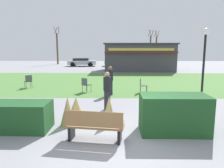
# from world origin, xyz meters

# --- Properties ---
(ground_plane) EXTENTS (80.00, 80.00, 0.00)m
(ground_plane) POSITION_xyz_m (0.00, 0.00, 0.00)
(ground_plane) COLOR gray
(lawn_patch) EXTENTS (36.00, 12.00, 0.01)m
(lawn_patch) POSITION_xyz_m (0.00, 11.67, 0.00)
(lawn_patch) COLOR #4C7A38
(lawn_patch) RESTS_ON ground_plane
(park_bench) EXTENTS (1.76, 0.75, 0.95)m
(park_bench) POSITION_xyz_m (-0.72, 0.11, 0.48)
(park_bench) COLOR olive
(park_bench) RESTS_ON ground_plane
(hedge_left) EXTENTS (2.45, 1.10, 0.94)m
(hedge_left) POSITION_xyz_m (-3.53, 0.97, 0.47)
(hedge_left) COLOR #1E4C23
(hedge_left) RESTS_ON ground_plane
(hedge_right) EXTENTS (2.14, 1.10, 1.24)m
(hedge_right) POSITION_xyz_m (1.77, 0.84, 0.62)
(hedge_right) COLOR #1E4C23
(hedge_right) RESTS_ON ground_plane
(ornamental_grass_behind_left) EXTENTS (0.52, 0.52, 0.94)m
(ornamental_grass_behind_left) POSITION_xyz_m (1.09, 2.03, 0.47)
(ornamental_grass_behind_left) COLOR tan
(ornamental_grass_behind_left) RESTS_ON ground_plane
(ornamental_grass_behind_right) EXTENTS (0.75, 0.75, 0.90)m
(ornamental_grass_behind_right) POSITION_xyz_m (-1.59, 1.95, 0.45)
(ornamental_grass_behind_right) COLOR tan
(ornamental_grass_behind_right) RESTS_ON ground_plane
(ornamental_grass_behind_center) EXTENTS (0.53, 0.53, 1.04)m
(ornamental_grass_behind_center) POSITION_xyz_m (-0.34, 1.52, 0.52)
(ornamental_grass_behind_center) COLOR tan
(ornamental_grass_behind_center) RESTS_ON ground_plane
(ornamental_grass_behind_far) EXTENTS (0.55, 0.55, 1.04)m
(ornamental_grass_behind_far) POSITION_xyz_m (-1.79, 1.43, 0.52)
(ornamental_grass_behind_far) COLOR tan
(ornamental_grass_behind_far) RESTS_ON ground_plane
(lamppost_mid) EXTENTS (0.36, 0.36, 3.77)m
(lamppost_mid) POSITION_xyz_m (4.71, 6.07, 2.39)
(lamppost_mid) COLOR black
(lamppost_mid) RESTS_ON ground_plane
(trash_bin) EXTENTS (0.52, 0.52, 0.89)m
(trash_bin) POSITION_xyz_m (-3.11, 0.85, 0.45)
(trash_bin) COLOR #2D4233
(trash_bin) RESTS_ON ground_plane
(food_kiosk) EXTENTS (8.35, 4.91, 3.28)m
(food_kiosk) POSITION_xyz_m (2.67, 20.51, 1.65)
(food_kiosk) COLOR #47424C
(food_kiosk) RESTS_ON ground_plane
(cafe_chair_west) EXTENTS (0.61, 0.61, 0.89)m
(cafe_chair_west) POSITION_xyz_m (-1.98, 7.27, 0.53)
(cafe_chair_west) COLOR #4C5156
(cafe_chair_west) RESTS_ON ground_plane
(cafe_chair_east) EXTENTS (0.47, 0.47, 0.89)m
(cafe_chair_east) POSITION_xyz_m (1.51, 7.21, 0.53)
(cafe_chair_east) COLOR #4C5156
(cafe_chair_east) RESTS_ON ground_plane
(cafe_chair_center) EXTENTS (0.62, 0.62, 0.89)m
(cafe_chair_center) POSITION_xyz_m (-6.10, 8.65, 0.53)
(cafe_chair_center) COLOR #4C5156
(cafe_chair_center) RESTS_ON ground_plane
(person_strolling) EXTENTS (0.34, 0.34, 1.69)m
(person_strolling) POSITION_xyz_m (-0.43, 6.47, 0.86)
(person_strolling) COLOR #23232D
(person_strolling) RESTS_ON ground_plane
(person_standing) EXTENTS (0.34, 0.34, 1.69)m
(person_standing) POSITION_xyz_m (-0.48, 3.48, 0.86)
(person_standing) COLOR #23232D
(person_standing) RESTS_ON ground_plane
(parked_car_west_slot) EXTENTS (4.23, 2.12, 1.20)m
(parked_car_west_slot) POSITION_xyz_m (-5.27, 26.93, 0.64)
(parked_car_west_slot) COLOR #B7BABF
(parked_car_west_slot) RESTS_ON ground_plane
(parked_car_center_slot) EXTENTS (4.35, 2.36, 1.20)m
(parked_car_center_slot) POSITION_xyz_m (0.23, 26.93, 0.64)
(parked_car_center_slot) COLOR #2D6638
(parked_car_center_slot) RESTS_ON ground_plane
(tree_left_bg) EXTENTS (0.91, 0.96, 5.87)m
(tree_left_bg) POSITION_xyz_m (7.33, 34.86, 2.57)
(tree_left_bg) COLOR brown
(tree_left_bg) RESTS_ON ground_plane
(tree_right_bg) EXTENTS (0.91, 0.96, 5.94)m
(tree_right_bg) POSITION_xyz_m (6.11, 33.96, 2.61)
(tree_right_bg) COLOR brown
(tree_right_bg) RESTS_ON ground_plane
(tree_center_bg) EXTENTS (0.91, 0.96, 6.18)m
(tree_center_bg) POSITION_xyz_m (-9.94, 30.59, 2.73)
(tree_center_bg) COLOR brown
(tree_center_bg) RESTS_ON ground_plane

